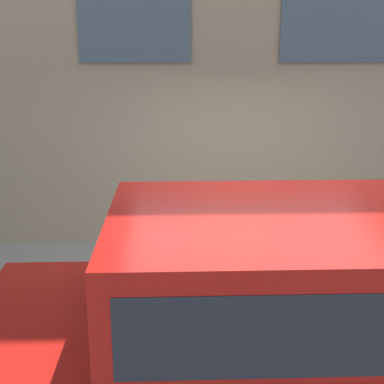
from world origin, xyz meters
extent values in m
plane|color=#514F4C|center=(0.00, 0.00, 0.00)|extent=(80.00, 80.00, 0.00)
cube|color=gray|center=(1.12, 0.00, 0.08)|extent=(2.25, 60.00, 0.16)
cylinder|color=red|center=(0.45, 0.42, 0.18)|extent=(0.32, 0.32, 0.04)
cylinder|color=red|center=(0.45, 0.42, 0.43)|extent=(0.24, 0.24, 0.56)
sphere|color=maroon|center=(0.45, 0.42, 0.71)|extent=(0.25, 0.25, 0.25)
cylinder|color=black|center=(0.45, 0.42, 0.79)|extent=(0.08, 0.08, 0.10)
cylinder|color=red|center=(0.45, 0.25, 0.50)|extent=(0.09, 0.10, 0.09)
cylinder|color=red|center=(0.45, 0.59, 0.50)|extent=(0.09, 0.10, 0.09)
cylinder|color=#726651|center=(0.85, 0.80, 0.44)|extent=(0.08, 0.08, 0.57)
cylinder|color=#726651|center=(0.97, 0.80, 0.44)|extent=(0.08, 0.08, 0.57)
cube|color=#268C4C|center=(0.91, 0.80, 0.93)|extent=(0.15, 0.11, 0.42)
cylinder|color=#268C4C|center=(0.80, 0.80, 0.94)|extent=(0.07, 0.07, 0.40)
cylinder|color=#268C4C|center=(1.02, 0.80, 0.94)|extent=(0.07, 0.07, 0.40)
sphere|color=brown|center=(0.91, 0.80, 1.24)|extent=(0.19, 0.19, 0.19)
cylinder|color=black|center=(-0.44, 1.37, 0.35)|extent=(0.24, 0.71, 0.71)
cube|color=#A5140F|center=(-1.37, -0.12, 0.64)|extent=(2.09, 4.80, 0.57)
cube|color=#A5140F|center=(-1.37, -0.24, 1.30)|extent=(1.84, 2.98, 0.76)
cube|color=#1E232D|center=(-1.37, -0.24, 1.30)|extent=(1.85, 2.74, 0.48)
camera|label=1|loc=(-4.75, 0.81, 2.77)|focal=50.00mm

